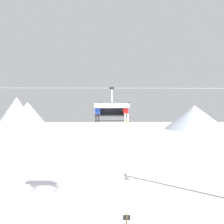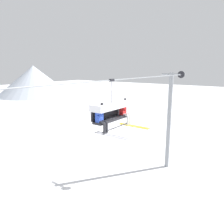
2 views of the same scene
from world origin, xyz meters
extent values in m
plane|color=white|center=(0.00, 0.00, 0.00)|extent=(200.00, 200.00, 0.00)
cone|color=silver|center=(-29.10, 53.35, 5.12)|extent=(16.06, 16.06, 10.24)
cone|color=silver|center=(-24.65, 37.20, 5.37)|extent=(13.25, 13.25, 10.74)
cone|color=silver|center=(33.49, 52.31, 4.54)|extent=(21.97, 21.97, 9.07)
cylinder|color=gray|center=(1.75, -0.80, 8.09)|extent=(20.36, 0.05, 0.05)
cube|color=#232328|center=(1.62, -0.80, 6.25)|extent=(2.25, 0.48, 0.10)
cube|color=#232328|center=(1.62, -0.52, 6.52)|extent=(2.25, 0.08, 0.45)
cube|color=silver|center=(1.62, -0.74, 6.90)|extent=(2.30, 0.68, 0.30)
cylinder|color=black|center=(1.62, -1.12, 5.92)|extent=(2.25, 0.04, 0.04)
cylinder|color=silver|center=(1.62, -0.80, 7.54)|extent=(0.07, 0.07, 0.99)
cube|color=black|center=(1.62, -0.80, 8.09)|extent=(0.28, 0.12, 0.12)
cube|color=#2847B7|center=(0.69, -0.82, 6.56)|extent=(0.32, 0.22, 0.52)
sphere|color=silver|center=(0.69, -0.82, 6.92)|extent=(0.22, 0.22, 0.22)
ellipsoid|color=black|center=(0.69, -0.92, 6.92)|extent=(0.17, 0.04, 0.08)
cylinder|color=#2D2D33|center=(0.60, -0.99, 6.34)|extent=(0.11, 0.34, 0.11)
cylinder|color=#2D2D33|center=(0.77, -0.99, 6.34)|extent=(0.11, 0.34, 0.11)
cylinder|color=#2D2D33|center=(0.60, -1.16, 6.10)|extent=(0.11, 0.11, 0.48)
cylinder|color=#2D2D33|center=(0.77, -1.16, 6.10)|extent=(0.11, 0.11, 0.48)
cube|color=#B2B2BC|center=(0.60, -1.46, 5.81)|extent=(0.09, 1.70, 0.02)
cube|color=#B2B2BC|center=(0.77, -1.46, 5.81)|extent=(0.09, 1.70, 0.02)
cylinder|color=#2847B7|center=(0.50, -0.97, 6.60)|extent=(0.09, 0.30, 0.09)
cylinder|color=#2847B7|center=(0.87, -0.82, 6.91)|extent=(0.09, 0.09, 0.30)
sphere|color=black|center=(0.87, -0.82, 7.08)|extent=(0.11, 0.11, 0.11)
cube|color=red|center=(2.56, -0.82, 6.56)|extent=(0.32, 0.22, 0.52)
sphere|color=silver|center=(2.56, -0.82, 6.92)|extent=(0.22, 0.22, 0.22)
ellipsoid|color=black|center=(2.56, -0.92, 6.92)|extent=(0.17, 0.04, 0.08)
cylinder|color=silver|center=(2.47, -0.99, 6.34)|extent=(0.11, 0.34, 0.11)
cylinder|color=silver|center=(2.65, -0.99, 6.34)|extent=(0.11, 0.34, 0.11)
cylinder|color=silver|center=(2.47, -1.16, 6.10)|extent=(0.11, 0.11, 0.48)
cylinder|color=silver|center=(2.65, -1.16, 6.10)|extent=(0.11, 0.11, 0.48)
cube|color=gold|center=(2.47, -1.46, 5.81)|extent=(0.09, 1.70, 0.02)
cube|color=gold|center=(2.65, -1.46, 5.81)|extent=(0.09, 1.70, 0.02)
cylinder|color=red|center=(2.37, -0.97, 6.60)|extent=(0.09, 0.30, 0.09)
cylinder|color=red|center=(2.74, -0.82, 6.91)|extent=(0.09, 0.09, 0.30)
sphere|color=black|center=(2.74, -0.82, 7.08)|extent=(0.11, 0.11, 0.11)
cube|color=black|center=(2.28, -4.12, 1.42)|extent=(0.36, 0.02, 0.24)
camera|label=1|loc=(1.42, -12.47, 6.47)|focal=28.00mm
camera|label=2|loc=(-6.48, -6.78, 8.68)|focal=35.00mm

